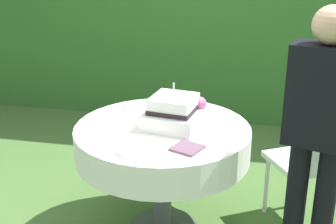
% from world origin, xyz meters
% --- Properties ---
extents(cake_table, '(1.13, 1.13, 0.77)m').
position_xyz_m(cake_table, '(0.00, 0.00, 0.66)').
color(cake_table, '#4C4C51').
rests_on(cake_table, ground_plane).
extents(wedding_cake, '(0.39, 0.39, 0.29)m').
position_xyz_m(wedding_cake, '(0.07, 0.03, 0.87)').
color(wedding_cake, white).
rests_on(wedding_cake, cake_table).
extents(serving_plate_near, '(0.12, 0.12, 0.01)m').
position_xyz_m(serving_plate_near, '(0.09, 0.41, 0.78)').
color(serving_plate_near, white).
rests_on(serving_plate_near, cake_table).
extents(serving_plate_far, '(0.10, 0.10, 0.01)m').
position_xyz_m(serving_plate_far, '(-0.17, 0.39, 0.78)').
color(serving_plate_far, white).
rests_on(serving_plate_far, cake_table).
extents(serving_plate_left, '(0.15, 0.15, 0.01)m').
position_xyz_m(serving_plate_left, '(-0.27, 0.29, 0.78)').
color(serving_plate_left, white).
rests_on(serving_plate_left, cake_table).
extents(serving_plate_right, '(0.14, 0.14, 0.01)m').
position_xyz_m(serving_plate_right, '(-0.10, -0.41, 0.78)').
color(serving_plate_right, white).
rests_on(serving_plate_right, cake_table).
extents(napkin_stack, '(0.21, 0.21, 0.01)m').
position_xyz_m(napkin_stack, '(0.21, -0.29, 0.78)').
color(napkin_stack, '#6B4C60').
rests_on(napkin_stack, cake_table).
extents(garden_chair, '(0.55, 0.55, 0.89)m').
position_xyz_m(garden_chair, '(0.95, 0.24, 0.54)').
color(garden_chair, white).
rests_on(garden_chair, ground_plane).
extents(standing_person, '(0.40, 0.30, 1.60)m').
position_xyz_m(standing_person, '(0.92, -0.25, 0.93)').
color(standing_person, black).
rests_on(standing_person, ground_plane).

